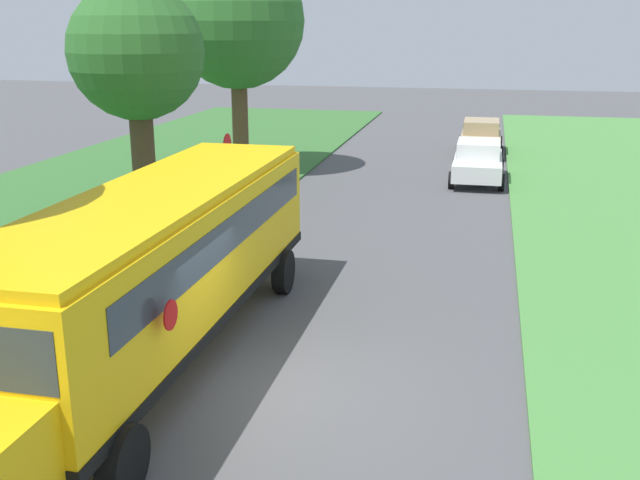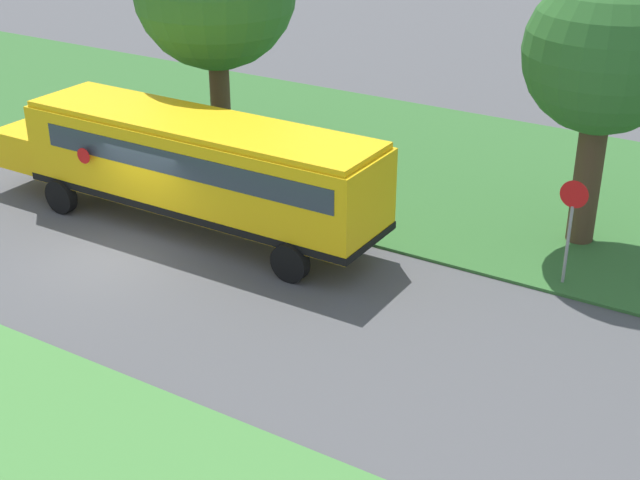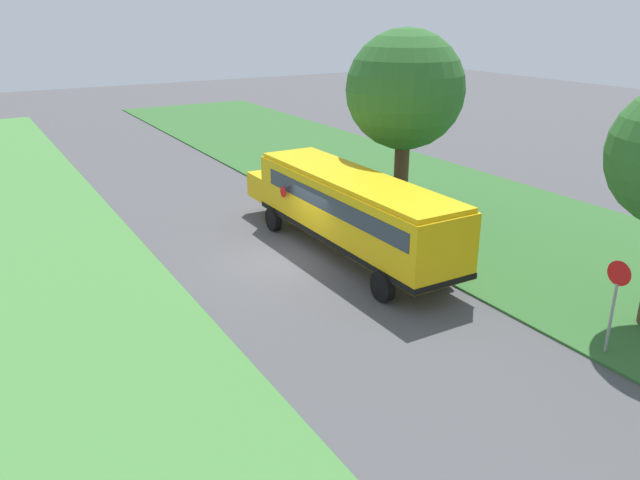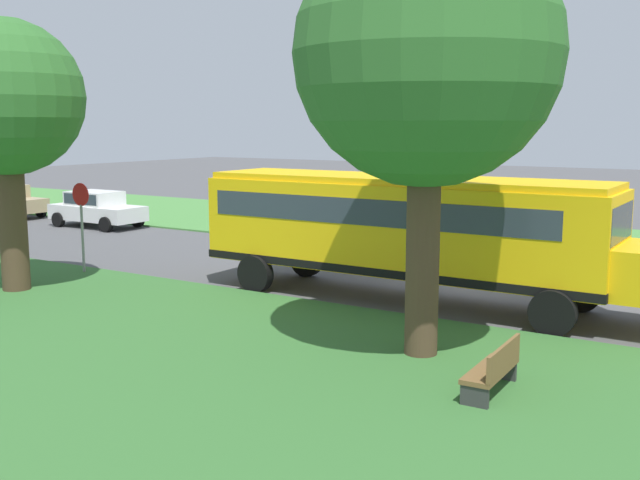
% 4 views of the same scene
% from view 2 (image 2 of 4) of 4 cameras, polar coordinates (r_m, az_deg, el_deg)
% --- Properties ---
extents(ground_plane, '(120.00, 120.00, 0.00)m').
position_cam_2_polar(ground_plane, '(23.87, -13.01, -0.97)').
color(ground_plane, '#4C4C4F').
extents(grass_verge, '(12.00, 80.00, 0.08)m').
position_cam_2_polar(grass_verge, '(31.08, -0.22, 6.17)').
color(grass_verge, '#33662D').
rests_on(grass_verge, ground).
extents(school_bus, '(2.84, 12.42, 3.16)m').
position_cam_2_polar(school_bus, '(24.35, -8.17, 4.95)').
color(school_bus, yellow).
rests_on(school_bus, ground).
extents(oak_tree_roadside_mid, '(4.05, 4.05, 7.17)m').
position_cam_2_polar(oak_tree_roadside_mid, '(23.31, 17.54, 11.18)').
color(oak_tree_roadside_mid, '#4C3826').
rests_on(oak_tree_roadside_mid, ground).
extents(stop_sign, '(0.08, 0.68, 2.74)m').
position_cam_2_polar(stop_sign, '(21.90, 15.75, 1.22)').
color(stop_sign, gray).
rests_on(stop_sign, ground).
extents(park_bench, '(1.61, 0.54, 0.92)m').
position_cam_2_polar(park_bench, '(31.23, -7.56, 6.88)').
color(park_bench, brown).
rests_on(park_bench, ground).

